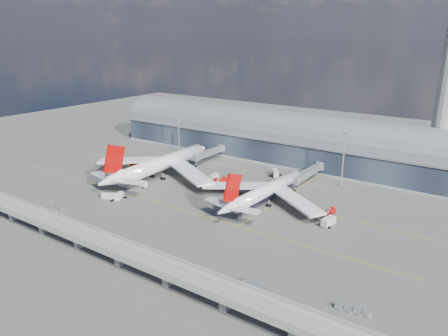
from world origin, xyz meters
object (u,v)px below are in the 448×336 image
Objects in this scene: service_truck_1 at (142,184)px; service_truck_5 at (275,173)px; airliner_left at (159,164)px; service_truck_2 at (110,196)px; floodlight_mast_left at (179,131)px; cargo_train_0 at (57,210)px; floodlight_mast_right at (343,158)px; service_truck_0 at (119,196)px; cargo_train_2 at (353,310)px; cargo_train_1 at (259,289)px; service_truck_4 at (214,177)px; airliner_right at (265,192)px; service_truck_3 at (328,222)px.

service_truck_1 is 0.73× the size of service_truck_5.
airliner_left is at bearing 178.11° from service_truck_5.
service_truck_2 is at bearing -86.83° from airliner_left.
floodlight_mast_left reaches higher than cargo_train_0.
floodlight_mast_right is 3.81× the size of service_truck_0.
floodlight_mast_right is at bearing -55.60° from service_truck_1.
service_truck_5 is 0.72× the size of cargo_train_2.
floodlight_mast_left is at bearing 84.16° from service_truck_0.
airliner_left is 8.47× the size of cargo_train_0.
cargo_train_0 is at bearing -139.63° from service_truck_0.
service_truck_2 reaches higher than cargo_train_1.
service_truck_4 is at bearing 40.57° from service_truck_0.
airliner_right is 6.87× the size of cargo_train_0.
service_truck_2 reaches higher than service_truck_0.
service_truck_0 is 0.87× the size of service_truck_2.
service_truck_0 is 88.65m from service_truck_3.
service_truck_1 is at bearing -22.67° from service_truck_2.
cargo_train_2 is (24.70, 5.66, -0.05)m from cargo_train_1.
floodlight_mast_right is 100.26m from cargo_train_2.
floodlight_mast_right is at bearing 31.18° from cargo_train_2.
service_truck_5 is (43.07, 69.13, 0.21)m from service_truck_2.
service_truck_0 is at bearing -72.45° from service_truck_2.
service_truck_4 is at bearing -153.27° from floodlight_mast_right.
floodlight_mast_right is 34.94m from service_truck_5.
service_truck_0 is at bearing -69.02° from floodlight_mast_left.
airliner_left is at bearing 9.44° from service_truck_1.
service_truck_5 is (40.13, 66.57, 0.25)m from service_truck_0.
cargo_train_2 is at bearing -67.64° from floodlight_mast_right.
airliner_right is (60.32, 0.10, -1.60)m from airliner_left.
service_truck_4 reaches higher than service_truck_2.
floodlight_mast_right is at bearing 21.79° from service_truck_4.
service_truck_5 is at bearing -46.28° from cargo_train_0.
service_truck_4 is 31.08m from service_truck_5.
cargo_train_2 is at bearing -26.31° from airliner_left.
floodlight_mast_right is 127.11m from cargo_train_0.
airliner_left is at bearing -61.73° from floodlight_mast_left.
cargo_train_0 is (-82.70, -95.67, -12.83)m from floodlight_mast_right.
cargo_train_1 is (31.49, -58.10, -4.38)m from airliner_right.
floodlight_mast_left is at bearing 137.07° from service_truck_5.
floodlight_mast_left is at bearing 180.00° from floodlight_mast_right.
service_truck_3 is 107.36m from cargo_train_0.
service_truck_4 is 0.44× the size of cargo_train_1.
airliner_left is 10.06× the size of service_truck_2.
airliner_right is 76.99m from cargo_train_2.
airliner_left is at bearing 48.61° from cargo_train_1.
floodlight_mast_left is 4.71× the size of service_truck_4.
cargo_train_1 is at bearing -102.53° from service_truck_5.
cargo_train_1 is (95.83, -1.95, 0.05)m from cargo_train_0.
service_truck_1 is (-57.41, -15.24, -3.81)m from airliner_right.
airliner_left is 14.38× the size of service_truck_4.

